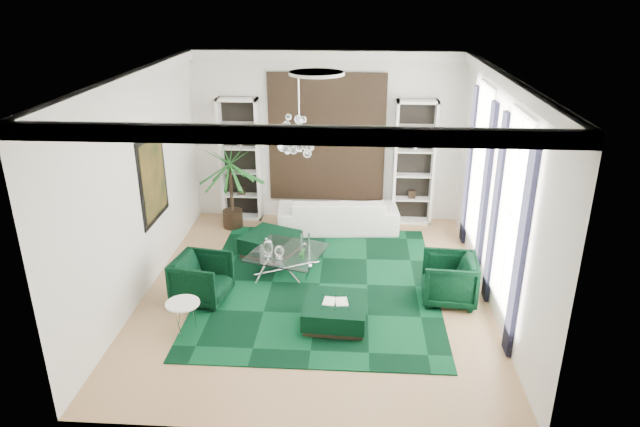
# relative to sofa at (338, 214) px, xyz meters

# --- Properties ---
(floor) EXTENTS (6.00, 7.00, 0.02)m
(floor) POSITION_rel_sofa_xyz_m (-0.29, -2.74, -0.39)
(floor) COLOR tan
(floor) RESTS_ON ground
(ceiling) EXTENTS (6.00, 7.00, 0.02)m
(ceiling) POSITION_rel_sofa_xyz_m (-0.29, -2.74, 3.43)
(ceiling) COLOR white
(ceiling) RESTS_ON ground
(wall_back) EXTENTS (6.00, 0.02, 3.80)m
(wall_back) POSITION_rel_sofa_xyz_m (-0.29, 0.77, 1.52)
(wall_back) COLOR silver
(wall_back) RESTS_ON ground
(wall_front) EXTENTS (6.00, 0.02, 3.80)m
(wall_front) POSITION_rel_sofa_xyz_m (-0.29, -6.25, 1.52)
(wall_front) COLOR silver
(wall_front) RESTS_ON ground
(wall_left) EXTENTS (0.02, 7.00, 3.80)m
(wall_left) POSITION_rel_sofa_xyz_m (-3.30, -2.74, 1.52)
(wall_left) COLOR silver
(wall_left) RESTS_ON ground
(wall_right) EXTENTS (0.02, 7.00, 3.80)m
(wall_right) POSITION_rel_sofa_xyz_m (2.72, -2.74, 1.52)
(wall_right) COLOR silver
(wall_right) RESTS_ON ground
(crown_molding) EXTENTS (6.00, 7.00, 0.18)m
(crown_molding) POSITION_rel_sofa_xyz_m (-0.29, -2.74, 3.32)
(crown_molding) COLOR white
(crown_molding) RESTS_ON ceiling
(ceiling_medallion) EXTENTS (0.90, 0.90, 0.05)m
(ceiling_medallion) POSITION_rel_sofa_xyz_m (-0.29, -2.44, 3.39)
(ceiling_medallion) COLOR white
(ceiling_medallion) RESTS_ON ceiling
(tapestry) EXTENTS (2.50, 0.06, 2.80)m
(tapestry) POSITION_rel_sofa_xyz_m (-0.29, 0.72, 1.52)
(tapestry) COLOR black
(tapestry) RESTS_ON wall_back
(shelving_left) EXTENTS (0.90, 0.38, 2.80)m
(shelving_left) POSITION_rel_sofa_xyz_m (-2.24, 0.57, 1.02)
(shelving_left) COLOR white
(shelving_left) RESTS_ON floor
(shelving_right) EXTENTS (0.90, 0.38, 2.80)m
(shelving_right) POSITION_rel_sofa_xyz_m (1.66, 0.57, 1.02)
(shelving_right) COLOR white
(shelving_right) RESTS_ON floor
(painting) EXTENTS (0.04, 1.30, 1.60)m
(painting) POSITION_rel_sofa_xyz_m (-3.26, -2.14, 1.47)
(painting) COLOR black
(painting) RESTS_ON wall_left
(window_near) EXTENTS (0.03, 1.10, 2.90)m
(window_near) POSITION_rel_sofa_xyz_m (2.70, -3.64, 1.52)
(window_near) COLOR white
(window_near) RESTS_ON wall_right
(curtain_near_a) EXTENTS (0.07, 0.30, 3.25)m
(curtain_near_a) POSITION_rel_sofa_xyz_m (2.66, -4.42, 1.27)
(curtain_near_a) COLOR black
(curtain_near_a) RESTS_ON floor
(curtain_near_b) EXTENTS (0.07, 0.30, 3.25)m
(curtain_near_b) POSITION_rel_sofa_xyz_m (2.66, -2.86, 1.27)
(curtain_near_b) COLOR black
(curtain_near_b) RESTS_ON floor
(window_far) EXTENTS (0.03, 1.10, 2.90)m
(window_far) POSITION_rel_sofa_xyz_m (2.70, -1.24, 1.52)
(window_far) COLOR white
(window_far) RESTS_ON wall_right
(curtain_far_a) EXTENTS (0.07, 0.30, 3.25)m
(curtain_far_a) POSITION_rel_sofa_xyz_m (2.66, -2.02, 1.27)
(curtain_far_a) COLOR black
(curtain_far_a) RESTS_ON floor
(curtain_far_b) EXTENTS (0.07, 0.30, 3.25)m
(curtain_far_b) POSITION_rel_sofa_xyz_m (2.66, -0.46, 1.27)
(curtain_far_b) COLOR black
(curtain_far_b) RESTS_ON floor
(rug) EXTENTS (4.20, 5.00, 0.02)m
(rug) POSITION_rel_sofa_xyz_m (-0.24, -2.53, -0.37)
(rug) COLOR black
(rug) RESTS_ON floor
(sofa) EXTENTS (2.68, 1.22, 0.76)m
(sofa) POSITION_rel_sofa_xyz_m (0.00, 0.00, 0.00)
(sofa) COLOR white
(sofa) RESTS_ON floor
(armchair_left) EXTENTS (1.02, 1.00, 0.81)m
(armchair_left) POSITION_rel_sofa_xyz_m (-2.22, -3.20, 0.02)
(armchair_left) COLOR black
(armchair_left) RESTS_ON floor
(armchair_right) EXTENTS (0.98, 0.95, 0.83)m
(armchair_right) POSITION_rel_sofa_xyz_m (2.00, -2.96, 0.03)
(armchair_right) COLOR black
(armchair_right) RESTS_ON floor
(coffee_table) EXTENTS (1.58, 1.58, 0.43)m
(coffee_table) POSITION_rel_sofa_xyz_m (-0.88, -2.11, -0.16)
(coffee_table) COLOR white
(coffee_table) RESTS_ON floor
(ottoman_side) EXTENTS (1.27, 1.27, 0.43)m
(ottoman_side) POSITION_rel_sofa_xyz_m (-1.31, -1.34, -0.17)
(ottoman_side) COLOR black
(ottoman_side) RESTS_ON floor
(ottoman_front) EXTENTS (1.04, 1.04, 0.39)m
(ottoman_front) POSITION_rel_sofa_xyz_m (0.09, -3.80, -0.18)
(ottoman_front) COLOR black
(ottoman_front) RESTS_ON floor
(book) EXTENTS (0.40, 0.27, 0.03)m
(book) POSITION_rel_sofa_xyz_m (0.09, -3.80, 0.03)
(book) COLOR white
(book) RESTS_ON ottoman_front
(side_table) EXTENTS (0.61, 0.61, 0.51)m
(side_table) POSITION_rel_sofa_xyz_m (-2.26, -4.19, -0.13)
(side_table) COLOR white
(side_table) RESTS_ON floor
(palm) EXTENTS (1.92, 1.92, 2.41)m
(palm) POSITION_rel_sofa_xyz_m (-2.36, -0.01, 0.82)
(palm) COLOR #19591E
(palm) RESTS_ON floor
(chandelier) EXTENTS (0.97, 0.97, 0.77)m
(chandelier) POSITION_rel_sofa_xyz_m (-0.56, -2.68, 2.47)
(chandelier) COLOR white
(chandelier) RESTS_ON ceiling
(table_plant) EXTENTS (0.14, 0.12, 0.22)m
(table_plant) POSITION_rel_sofa_xyz_m (-0.57, -2.37, 0.17)
(table_plant) COLOR #19591E
(table_plant) RESTS_ON coffee_table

